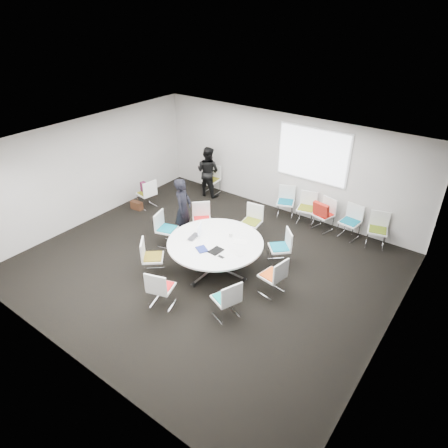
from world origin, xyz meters
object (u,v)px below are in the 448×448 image
Objects in this scene: chair_person_back at (211,185)px; laptop at (195,237)px; brown_bag at (137,205)px; person_main at (183,209)px; chair_back_b at (306,214)px; chair_ring_c at (251,228)px; chair_ring_a at (272,282)px; chair_spare_left at (147,199)px; maroon_bag at (146,188)px; chair_back_a at (285,208)px; chair_back_c at (323,220)px; chair_ring_f at (153,264)px; chair_back_d at (349,228)px; conference_table at (215,249)px; cup at (231,235)px; chair_ring_e at (167,235)px; chair_ring_b at (279,254)px; person_back at (208,172)px; chair_back_e at (376,236)px; chair_ring_g at (162,294)px; chair_ring_h at (226,305)px; chair_ring_d at (202,226)px.

chair_person_back reaches higher than laptop.
person_main is at bearing -9.08° from brown_bag.
chair_ring_c is at bearing 49.84° from chair_back_b.
laptop is (-1.93, -0.15, 0.47)m from chair_ring_a.
chair_spare_left is 2.20× the size of maroon_bag.
brown_bag is at bearing -121.27° from maroon_bag.
chair_ring_c reaches higher than maroon_bag.
chair_back_a is at bearing 34.57° from chair_ring_a.
chair_back_c is 5.31m from brown_bag.
chair_back_d is (2.92, 4.11, 0.00)m from chair_ring_f.
brown_bag is at bearing 28.13° from chair_back_d.
chair_ring_f and chair_back_a have the same top height.
chair_ring_a reaches higher than conference_table.
chair_ring_f is at bearing -130.06° from cup.
chair_ring_e reaches higher than brown_bag.
person_back reaches higher than chair_ring_b.
chair_ring_e is (-2.66, -0.93, 0.00)m from chair_ring_b.
person_main is 2.59m from person_back.
chair_ring_f reaches higher than maroon_bag.
chair_back_e is at bearing -161.47° from chair_back_c.
cup is at bearing 131.35° from person_back.
chair_person_back is at bearing -38.25° from chair_ring_c.
chair_back_a is at bearing 70.01° from chair_ring_g.
laptop is at bearing -145.33° from person_main.
chair_back_d is 5.71m from chair_spare_left.
conference_table is at bearing 70.60° from chair_ring_e.
laptop is 3.31m from maroon_bag.
person_back is (-2.45, 4.59, 0.50)m from chair_ring_g.
chair_ring_e is 1.00× the size of chair_ring_h.
person_back is 2.38m from brown_bag.
person_main is at bearing 109.40° from chair_person_back.
person_main is at bearing 151.91° from chair_ring_e.
chair_back_c reaches higher than laptop.
chair_ring_g and chair_person_back have the same top height.
chair_ring_h is at bearing 49.82° from chair_ring_e.
chair_ring_g is 0.57× the size of person_back.
maroon_bag is at bearing 60.44° from chair_person_back.
cup is at bearing 130.66° from chair_person_back.
chair_ring_b is 2.15m from chair_ring_h.
chair_back_d is 4.52m from person_back.
conference_table is at bearing 94.65° from chair_ring_f.
chair_ring_b and chair_ring_c have the same top height.
chair_ring_f is (-1.00, -0.98, -0.25)m from conference_table.
chair_back_a is at bearing -102.86° from chair_ring_c.
chair_ring_d is 1.00× the size of chair_back_a.
maroon_bag is (-3.62, 0.86, -0.16)m from cup.
chair_ring_a reaches higher than laptop.
conference_table is 3.22m from chair_back_b.
conference_table is 2.42× the size of chair_back_a.
chair_ring_g and chair_back_d have the same top height.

